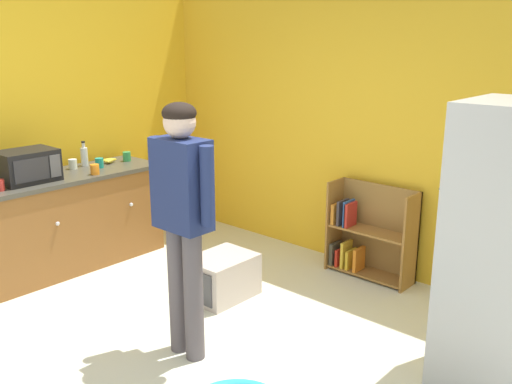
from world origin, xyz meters
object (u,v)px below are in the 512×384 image
(kitchen_counter, at_px, (41,227))
(bookshelf, at_px, (367,236))
(microwave, at_px, (27,166))
(banana_bunch, at_px, (110,160))
(green_cup, at_px, (127,156))
(teal_cup, at_px, (99,163))
(orange_cup, at_px, (95,169))
(clear_bottle, at_px, (84,156))
(white_cup, at_px, (73,164))
(standing_person, at_px, (183,208))
(pet_carrier, at_px, (222,277))

(kitchen_counter, xyz_separation_m, bookshelf, (2.22, 1.99, -0.08))
(microwave, height_order, banana_bunch, microwave)
(microwave, relative_size, banana_bunch, 3.03)
(microwave, xyz_separation_m, green_cup, (-0.06, 1.09, -0.09))
(teal_cup, height_order, orange_cup, same)
(kitchen_counter, height_order, clear_bottle, clear_bottle)
(clear_bottle, height_order, white_cup, clear_bottle)
(banana_bunch, xyz_separation_m, white_cup, (-0.04, -0.39, 0.02))
(standing_person, distance_m, teal_cup, 2.12)
(clear_bottle, bearing_deg, kitchen_counter, -73.95)
(teal_cup, bearing_deg, green_cup, 99.30)
(bookshelf, xyz_separation_m, clear_bottle, (-2.39, -1.39, 0.63))
(clear_bottle, bearing_deg, white_cup, -76.46)
(pet_carrier, distance_m, microwave, 1.96)
(bookshelf, xyz_separation_m, microwave, (-2.21, -2.07, 0.67))
(teal_cup, bearing_deg, pet_carrier, 4.04)
(orange_cup, relative_size, white_cup, 1.00)
(pet_carrier, bearing_deg, white_cup, -169.72)
(white_cup, bearing_deg, clear_bottle, 103.54)
(bookshelf, distance_m, pet_carrier, 1.41)
(banana_bunch, bearing_deg, clear_bottle, -107.15)
(teal_cup, bearing_deg, clear_bottle, -165.44)
(kitchen_counter, relative_size, standing_person, 1.36)
(kitchen_counter, relative_size, microwave, 4.93)
(clear_bottle, xyz_separation_m, green_cup, (0.12, 0.41, -0.05))
(clear_bottle, bearing_deg, microwave, -74.59)
(banana_bunch, bearing_deg, standing_person, -22.28)
(microwave, distance_m, teal_cup, 0.73)
(pet_carrier, bearing_deg, bookshelf, 62.17)
(banana_bunch, relative_size, teal_cup, 1.67)
(kitchen_counter, height_order, microwave, microwave)
(kitchen_counter, distance_m, teal_cup, 0.82)
(bookshelf, xyz_separation_m, banana_bunch, (-2.32, -1.15, 0.56))
(banana_bunch, bearing_deg, orange_cup, -49.83)
(bookshelf, xyz_separation_m, pet_carrier, (-0.65, -1.23, -0.19))
(bookshelf, distance_m, teal_cup, 2.65)
(green_cup, bearing_deg, clear_bottle, -106.89)
(white_cup, bearing_deg, bookshelf, 33.20)
(bookshelf, relative_size, green_cup, 8.95)
(green_cup, bearing_deg, orange_cup, -63.91)
(green_cup, distance_m, orange_cup, 0.61)
(banana_bunch, bearing_deg, white_cup, -95.50)
(clear_bottle, distance_m, teal_cup, 0.20)
(pet_carrier, height_order, white_cup, white_cup)
(standing_person, xyz_separation_m, green_cup, (-2.07, 1.04, -0.11))
(kitchen_counter, bearing_deg, green_cup, 92.76)
(kitchen_counter, bearing_deg, white_cup, 106.88)
(bookshelf, relative_size, teal_cup, 8.95)
(microwave, xyz_separation_m, teal_cup, (-0.00, 0.72, -0.09))
(bookshelf, relative_size, pet_carrier, 1.54)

